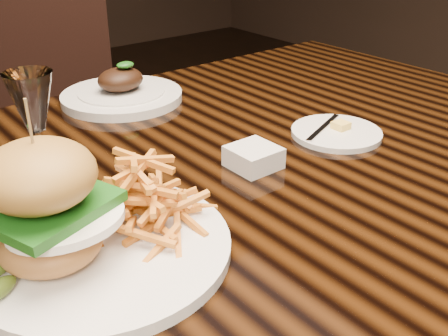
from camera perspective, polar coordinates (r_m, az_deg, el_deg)
dining_table at (r=0.85m, az=-5.37°, el=-5.02°), size 1.60×0.90×0.75m
burger_plate at (r=0.61m, az=-13.86°, el=-4.72°), size 0.31×0.31×0.20m
side_saucer at (r=0.95m, az=12.11°, el=3.81°), size 0.16×0.16×0.02m
ramekin at (r=0.81m, az=3.23°, el=1.19°), size 0.08×0.08×0.03m
wine_glass at (r=0.74m, az=-20.10°, el=6.31°), size 0.06×0.06×0.17m
far_dish at (r=1.11m, az=-11.07°, el=7.98°), size 0.25×0.25×0.08m
chair_far at (r=1.68m, az=-18.82°, el=5.27°), size 0.58×0.58×0.95m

